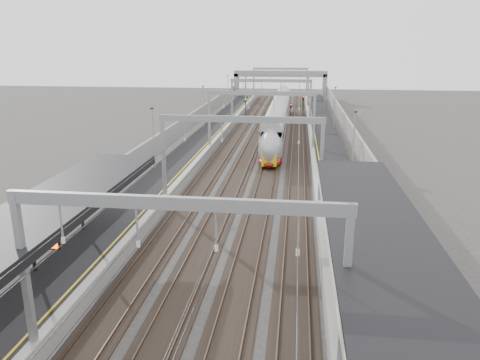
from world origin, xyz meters
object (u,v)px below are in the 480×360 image
(overbridge, at_px, (280,78))
(signal_green, at_px, (245,104))
(train, at_px, (278,121))
(bench, at_px, (378,321))

(overbridge, bearing_deg, signal_green, -100.51)
(train, relative_size, signal_green, 13.40)
(bench, distance_m, signal_green, 69.00)
(overbridge, relative_size, bench, 11.05)
(bench, xyz_separation_m, signal_green, (-13.22, 67.72, 0.81))
(overbridge, distance_m, signal_green, 28.65)
(train, bearing_deg, overbridge, 91.94)
(overbridge, relative_size, train, 0.47)
(bench, bearing_deg, signal_green, 101.05)
(overbridge, height_order, signal_green, overbridge)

